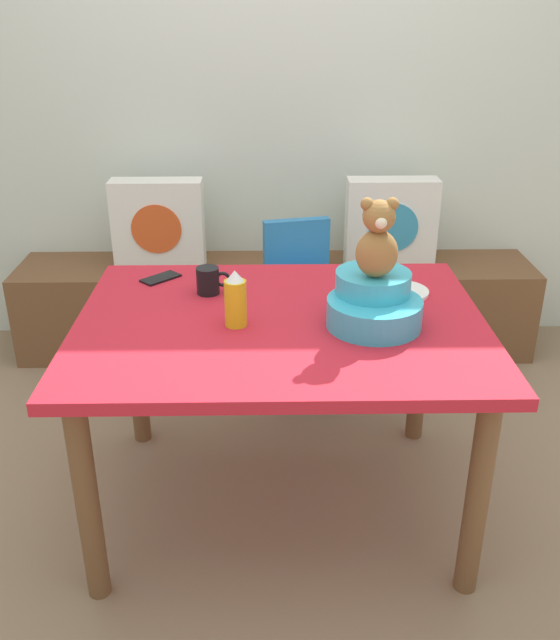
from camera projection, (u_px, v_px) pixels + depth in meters
ground_plane at (280, 501)px, 2.56m from camera, size 8.00×8.00×0.00m
back_wall at (275, 84)px, 3.40m from camera, size 4.40×0.10×2.60m
window_bench at (276, 307)px, 3.60m from camera, size 2.60×0.44×0.46m
pillow_floral_left at (158, 225)px, 3.39m from camera, size 0.44×0.15×0.44m
pillow_floral_right at (391, 224)px, 3.40m from camera, size 0.44×0.15×0.44m
book_stack at (306, 257)px, 3.49m from camera, size 0.20×0.14×0.08m
dining_table at (281, 345)px, 2.29m from camera, size 1.32×1.02×0.74m
highchair at (303, 286)px, 3.09m from camera, size 0.39×0.50×0.79m
infant_seat_teal at (374, 303)px, 2.19m from camera, size 0.30×0.33×0.16m
teddy_bear at (378, 240)px, 2.10m from camera, size 0.13×0.12×0.25m
ketchup_bottle at (235, 300)px, 2.17m from camera, size 0.07×0.07×0.18m
coffee_mug at (209, 281)px, 2.42m from camera, size 0.12×0.08×0.09m
dinner_plate_near at (400, 291)px, 2.44m from camera, size 0.20×0.20×0.01m
cell_phone at (161, 278)px, 2.56m from camera, size 0.15×0.15×0.01m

